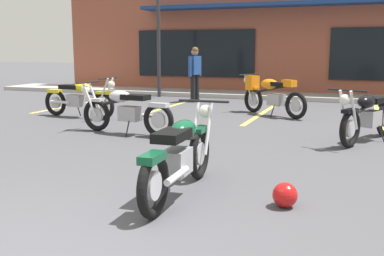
% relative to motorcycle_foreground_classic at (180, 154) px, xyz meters
% --- Properties ---
extents(ground_plane, '(80.00, 80.00, 0.00)m').
position_rel_motorcycle_foreground_classic_xyz_m(ground_plane, '(-0.50, 2.07, -0.46)').
color(ground_plane, '#47474C').
extents(sidewalk_kerb, '(22.00, 1.80, 0.14)m').
position_rel_motorcycle_foreground_classic_xyz_m(sidewalk_kerb, '(-0.50, 10.75, -0.39)').
color(sidewalk_kerb, '#A8A59E').
rests_on(sidewalk_kerb, ground_plane).
extents(brick_storefront_building, '(17.62, 7.21, 3.87)m').
position_rel_motorcycle_foreground_classic_xyz_m(brick_storefront_building, '(-0.49, 14.63, 1.47)').
color(brick_storefront_building, brown).
rests_on(brick_storefront_building, ground_plane).
extents(painted_stall_lines, '(11.11, 4.80, 0.01)m').
position_rel_motorcycle_foreground_classic_xyz_m(painted_stall_lines, '(-0.50, 7.15, -0.46)').
color(painted_stall_lines, '#DBCC4C').
rests_on(painted_stall_lines, ground_plane).
extents(motorcycle_foreground_classic, '(0.66, 2.11, 0.98)m').
position_rel_motorcycle_foreground_classic_xyz_m(motorcycle_foreground_classic, '(0.00, 0.00, 0.00)').
color(motorcycle_foreground_classic, black).
rests_on(motorcycle_foreground_classic, ground_plane).
extents(motorcycle_red_sportbike, '(1.14, 1.98, 0.98)m').
position_rel_motorcycle_foreground_classic_xyz_m(motorcycle_red_sportbike, '(1.98, 3.91, 0.00)').
color(motorcycle_red_sportbike, black).
rests_on(motorcycle_red_sportbike, ground_plane).
extents(motorcycle_black_cruiser, '(1.83, 1.42, 0.98)m').
position_rel_motorcycle_foreground_classic_xyz_m(motorcycle_black_cruiser, '(-0.26, 6.59, 0.07)').
color(motorcycle_black_cruiser, black).
rests_on(motorcycle_black_cruiser, ground_plane).
extents(motorcycle_silver_naked, '(2.11, 0.71, 0.98)m').
position_rel_motorcycle_foreground_classic_xyz_m(motorcycle_silver_naked, '(-2.37, 3.10, 0.00)').
color(motorcycle_silver_naked, black).
rests_on(motorcycle_silver_naked, ground_plane).
extents(motorcycle_blue_standard, '(2.11, 0.70, 0.98)m').
position_rel_motorcycle_foreground_classic_xyz_m(motorcycle_blue_standard, '(-4.43, 4.60, 0.00)').
color(motorcycle_blue_standard, black).
rests_on(motorcycle_blue_standard, ground_plane).
extents(person_in_shorts_foreground, '(0.35, 0.60, 1.68)m').
position_rel_motorcycle_foreground_classic_xyz_m(person_in_shorts_foreground, '(-2.97, 8.62, 0.49)').
color(person_in_shorts_foreground, black).
rests_on(person_in_shorts_foreground, ground_plane).
extents(helmet_on_pavement, '(0.26, 0.26, 0.26)m').
position_rel_motorcycle_foreground_classic_xyz_m(helmet_on_pavement, '(1.16, -0.01, -0.33)').
color(helmet_on_pavement, '#B71414').
rests_on(helmet_on_pavement, ground_plane).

